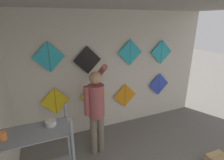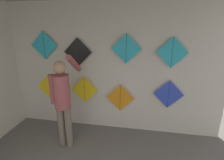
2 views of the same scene
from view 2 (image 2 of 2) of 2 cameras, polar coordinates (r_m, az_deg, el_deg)
back_panel at (r=3.82m, az=-2.53°, el=3.54°), size 5.02×0.06×2.80m
shopkeeper at (r=3.39m, az=-15.84°, el=-5.51°), size 0.47×0.64×1.84m
kite_0 at (r=4.34m, az=-19.64°, el=-2.08°), size 0.62×0.01×0.62m
kite_1 at (r=4.01m, az=-8.94°, el=-3.45°), size 0.62×0.04×0.75m
kite_2 at (r=3.88m, az=2.68°, el=-5.85°), size 0.62×0.01×0.62m
kite_3 at (r=3.83m, az=17.95°, el=-4.46°), size 0.62×0.01×0.62m
kite_4 at (r=4.14m, az=-21.28°, el=10.50°), size 0.62×0.01×0.62m
kite_5 at (r=3.82m, az=-11.12°, el=8.94°), size 0.62×0.01×0.62m
kite_6 at (r=3.57m, az=4.64°, el=10.13°), size 0.62×0.01×0.62m
kite_7 at (r=3.60m, az=19.07°, el=8.48°), size 0.62×0.01×0.62m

